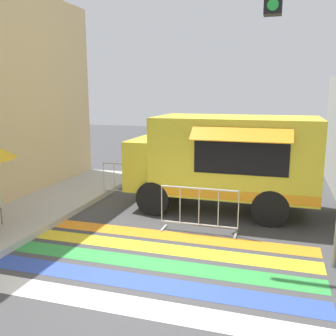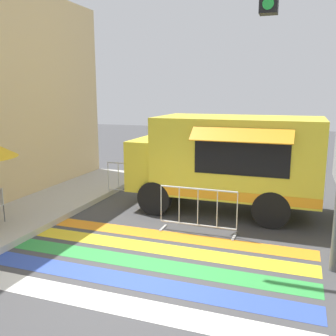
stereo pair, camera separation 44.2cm
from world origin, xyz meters
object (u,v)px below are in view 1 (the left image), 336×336
object	(u,v)px
traffic_signal_pole	(306,48)
barricade_side	(125,181)
food_truck	(221,157)
barricade_front	(199,211)

from	to	relation	value
traffic_signal_pole	barricade_side	xyz separation A→B (m)	(-5.08, 3.40, -3.60)
food_truck	barricade_front	size ratio (longest dim) A/B	2.74
traffic_signal_pole	food_truck	bearing A→B (deg)	122.41
barricade_front	barricade_side	bearing A→B (deg)	141.28
barricade_front	barricade_side	world-z (taller)	same
traffic_signal_pole	barricade_side	world-z (taller)	traffic_signal_pole
food_truck	barricade_front	world-z (taller)	food_truck
barricade_side	barricade_front	bearing A→B (deg)	-38.72
food_truck	traffic_signal_pole	bearing A→B (deg)	-57.59
traffic_signal_pole	barricade_front	size ratio (longest dim) A/B	3.17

